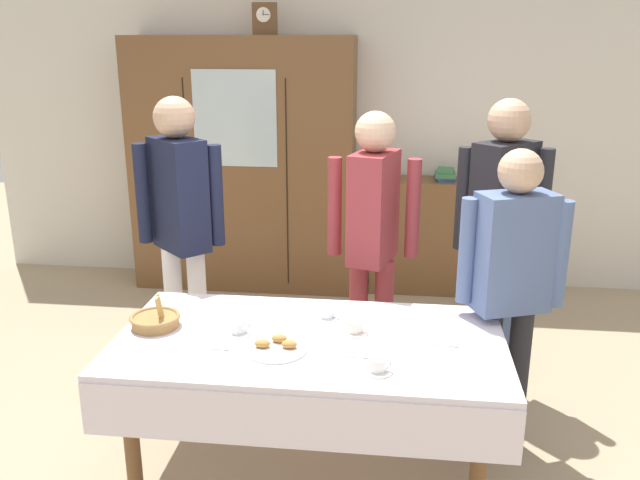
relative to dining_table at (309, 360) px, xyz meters
The scene contains 20 objects.
ground_plane 0.68m from the dining_table, 90.00° to the left, with size 12.00×12.00×0.00m, color tan.
back_wall 2.97m from the dining_table, 90.00° to the left, with size 6.40×0.10×2.70m, color silver.
dining_table is the anchor object (origin of this frame).
wall_cabinet 2.77m from the dining_table, 109.17° to the left, with size 1.84×0.46×2.08m.
mantel_clock 3.10m from the dining_table, 104.91° to the left, with size 0.18×0.11×0.24m.
bookshelf_low 2.75m from the dining_table, 74.01° to the left, with size 1.18×0.35×0.95m.
book_stack 2.77m from the dining_table, 74.01° to the left, with size 0.16×0.22×0.10m.
tea_cup_far_right 0.36m from the dining_table, behind, with size 0.13×0.13×0.06m.
tea_cup_near_left 0.30m from the dining_table, 79.10° to the left, with size 0.13×0.13×0.06m.
tea_cup_mid_left 0.26m from the dining_table, 28.76° to the left, with size 0.13×0.13×0.06m.
tea_cup_mid_right 0.43m from the dining_table, 38.34° to the right, with size 0.13×0.13×0.06m.
bread_basket 0.76m from the dining_table, behind, with size 0.24×0.24×0.16m.
pastry_plate 0.20m from the dining_table, 142.32° to the right, with size 0.28×0.28×0.05m.
spoon_far_left 0.41m from the dining_table, 160.52° to the right, with size 0.12×0.02×0.01m.
spoon_back_edge 0.29m from the dining_table, 30.15° to the right, with size 0.12×0.02×0.01m.
spoon_far_right 0.65m from the dining_table, ahead, with size 0.12×0.02×0.01m.
person_by_cabinet 1.01m from the dining_table, 74.58° to the left, with size 0.52×0.40×1.68m.
person_behind_table_right 1.45m from the dining_table, 45.46° to the left, with size 0.52×0.39×1.75m.
person_beside_shelf 1.32m from the dining_table, 134.76° to the left, with size 0.52×0.39×1.75m.
person_near_right_end 1.07m from the dining_table, 22.73° to the left, with size 0.52×0.32×1.57m.
Camera 1 is at (0.38, -2.97, 2.07)m, focal length 37.26 mm.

